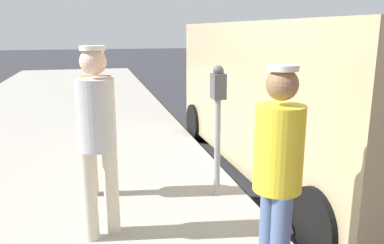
{
  "coord_description": "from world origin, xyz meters",
  "views": [
    {
      "loc": [
        2.68,
        4.08,
        2.05
      ],
      "look_at": [
        1.65,
        0.0,
        1.05
      ],
      "focal_mm": 36.49,
      "sensor_mm": 36.0,
      "label": 1
    }
  ],
  "objects": [
    {
      "name": "parking_meter_near",
      "position": [
        1.35,
        0.0,
        1.18
      ],
      "size": [
        0.14,
        0.18,
        1.52
      ],
      "color": "gray",
      "rests_on": "sidewalk_slab"
    },
    {
      "name": "ground_plane",
      "position": [
        0.0,
        0.0,
        0.0
      ],
      "size": [
        80.0,
        80.0,
        0.0
      ],
      "primitive_type": "plane",
      "color": "#2D2D33"
    },
    {
      "name": "pedestrian_in_yellow",
      "position": [
        1.48,
        1.75,
        1.11
      ],
      "size": [
        0.34,
        0.36,
        1.68
      ],
      "color": "#4C608C",
      "rests_on": "sidewalk_slab"
    },
    {
      "name": "parked_van",
      "position": [
        -0.15,
        -0.82,
        1.15
      ],
      "size": [
        2.21,
        5.24,
        2.15
      ],
      "color": "tan",
      "rests_on": "ground"
    },
    {
      "name": "sidewalk_slab",
      "position": [
        3.5,
        0.0,
        0.07
      ],
      "size": [
        5.0,
        32.0,
        0.15
      ],
      "primitive_type": "cube",
      "color": "#9E998E",
      "rests_on": "ground"
    },
    {
      "name": "pedestrian_in_gray",
      "position": [
        2.68,
        0.62,
        1.17
      ],
      "size": [
        0.34,
        0.34,
        1.77
      ],
      "color": "beige",
      "rests_on": "sidewalk_slab"
    },
    {
      "name": "pedestrian_in_orange",
      "position": [
        2.66,
        -0.34,
        1.1
      ],
      "size": [
        0.35,
        0.34,
        1.67
      ],
      "color": "beige",
      "rests_on": "sidewalk_slab"
    }
  ]
}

